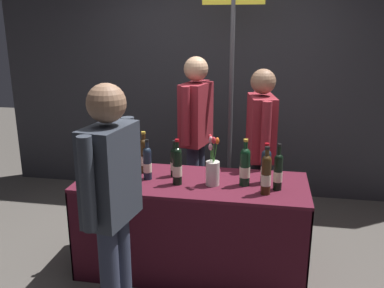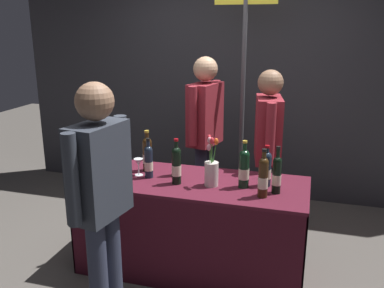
{
  "view_description": "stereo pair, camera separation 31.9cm",
  "coord_description": "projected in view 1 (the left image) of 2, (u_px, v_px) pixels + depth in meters",
  "views": [
    {
      "loc": [
        0.55,
        -3.02,
        1.96
      ],
      "look_at": [
        0.0,
        0.0,
        1.07
      ],
      "focal_mm": 39.06,
      "sensor_mm": 36.0,
      "label": 1
    },
    {
      "loc": [
        0.86,
        -2.94,
        1.96
      ],
      "look_at": [
        0.0,
        0.0,
        1.07
      ],
      "focal_mm": 39.06,
      "sensor_mm": 36.0,
      "label": 2
    }
  ],
  "objects": [
    {
      "name": "ground_plane",
      "position": [
        192.0,
        267.0,
        3.49
      ],
      "size": [
        12.0,
        12.0,
        0.0
      ],
      "primitive_type": "plane",
      "color": "#514C47"
    },
    {
      "name": "booth_signpost",
      "position": [
        232.0,
        73.0,
        4.12
      ],
      "size": [
        0.6,
        0.04,
        2.36
      ],
      "color": "#47474C",
      "rests_on": "ground_plane"
    },
    {
      "name": "display_bottle_3",
      "position": [
        278.0,
        171.0,
        3.06
      ],
      "size": [
        0.07,
        0.07,
        0.35
      ],
      "color": "black",
      "rests_on": "tasting_table"
    },
    {
      "name": "flower_vase",
      "position": [
        213.0,
        169.0,
        3.16
      ],
      "size": [
        0.1,
        0.1,
        0.4
      ],
      "color": "silver",
      "rests_on": "tasting_table"
    },
    {
      "name": "vendor_assistant",
      "position": [
        260.0,
        141.0,
        3.73
      ],
      "size": [
        0.28,
        0.58,
        1.59
      ],
      "rotation": [
        0.0,
        0.0,
        -1.4
      ],
      "color": "black",
      "rests_on": "ground_plane"
    },
    {
      "name": "back_partition",
      "position": [
        220.0,
        77.0,
        4.78
      ],
      "size": [
        5.21,
        0.12,
        2.74
      ],
      "primitive_type": "cube",
      "color": "#2D2D33",
      "rests_on": "ground_plane"
    },
    {
      "name": "wine_glass_near_vendor",
      "position": [
        137.0,
        164.0,
        3.32
      ],
      "size": [
        0.08,
        0.08,
        0.14
      ],
      "color": "silver",
      "rests_on": "tasting_table"
    },
    {
      "name": "display_bottle_1",
      "position": [
        175.0,
        161.0,
        3.34
      ],
      "size": [
        0.07,
        0.07,
        0.3
      ],
      "color": "black",
      "rests_on": "tasting_table"
    },
    {
      "name": "display_bottle_5",
      "position": [
        177.0,
        165.0,
        3.16
      ],
      "size": [
        0.07,
        0.07,
        0.36
      ],
      "color": "black",
      "rests_on": "tasting_table"
    },
    {
      "name": "display_bottle_2",
      "position": [
        266.0,
        174.0,
        2.98
      ],
      "size": [
        0.07,
        0.07,
        0.36
      ],
      "color": "#38230F",
      "rests_on": "tasting_table"
    },
    {
      "name": "display_bottle_4",
      "position": [
        94.0,
        160.0,
        3.32
      ],
      "size": [
        0.08,
        0.08,
        0.33
      ],
      "color": "#38230F",
      "rests_on": "tasting_table"
    },
    {
      "name": "tasting_table",
      "position": [
        192.0,
        209.0,
        3.34
      ],
      "size": [
        1.79,
        0.71,
        0.77
      ],
      "color": "#4C1423",
      "rests_on": "ground_plane"
    },
    {
      "name": "display_bottle_7",
      "position": [
        266.0,
        166.0,
        3.19
      ],
      "size": [
        0.08,
        0.08,
        0.32
      ],
      "color": "#192333",
      "rests_on": "tasting_table"
    },
    {
      "name": "vendor_presenter",
      "position": [
        196.0,
        127.0,
        4.02
      ],
      "size": [
        0.29,
        0.54,
        1.67
      ],
      "rotation": [
        0.0,
        0.0,
        -1.81
      ],
      "color": "#2D3347",
      "rests_on": "ground_plane"
    },
    {
      "name": "taster_foreground_right",
      "position": [
        112.0,
        195.0,
        2.48
      ],
      "size": [
        0.27,
        0.55,
        1.65
      ],
      "rotation": [
        0.0,
        0.0,
        1.41
      ],
      "color": "#2D3347",
      "rests_on": "ground_plane"
    },
    {
      "name": "display_bottle_0",
      "position": [
        245.0,
        166.0,
        3.14
      ],
      "size": [
        0.08,
        0.08,
        0.36
      ],
      "color": "black",
      "rests_on": "tasting_table"
    },
    {
      "name": "display_bottle_6",
      "position": [
        144.0,
        155.0,
        3.43
      ],
      "size": [
        0.08,
        0.08,
        0.35
      ],
      "color": "#38230F",
      "rests_on": "tasting_table"
    },
    {
      "name": "featured_wine_bottle",
      "position": [
        147.0,
        163.0,
        3.27
      ],
      "size": [
        0.07,
        0.07,
        0.32
      ],
      "color": "#192333",
      "rests_on": "tasting_table"
    }
  ]
}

